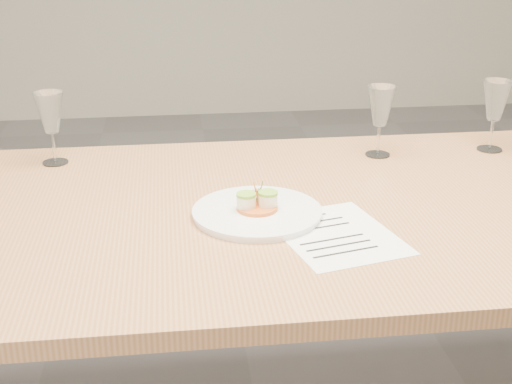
{
  "coord_description": "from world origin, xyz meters",
  "views": [
    {
      "loc": [
        -0.22,
        -1.5,
        1.4
      ],
      "look_at": [
        -0.03,
        -0.03,
        0.8
      ],
      "focal_mm": 50.0,
      "sensor_mm": 36.0,
      "label": 1
    }
  ],
  "objects": [
    {
      "name": "wine_glass_3",
      "position": [
        0.68,
        0.33,
        0.89
      ],
      "size": [
        0.08,
        0.08,
        0.2
      ],
      "color": "white",
      "rests_on": "dining_table"
    },
    {
      "name": "recipe_sheet",
      "position": [
        0.12,
        -0.17,
        0.75
      ],
      "size": [
        0.29,
        0.34,
        0.0
      ],
      "rotation": [
        0.0,
        0.0,
        0.24
      ],
      "color": "white",
      "rests_on": "dining_table"
    },
    {
      "name": "dining_table",
      "position": [
        0.0,
        0.0,
        0.68
      ],
      "size": [
        2.4,
        1.0,
        0.75
      ],
      "color": "#B37C4E",
      "rests_on": "ground"
    },
    {
      "name": "dinner_plate",
      "position": [
        -0.03,
        -0.05,
        0.76
      ],
      "size": [
        0.29,
        0.29,
        0.08
      ],
      "rotation": [
        0.0,
        0.0,
        -0.34
      ],
      "color": "white",
      "rests_on": "dining_table"
    },
    {
      "name": "wine_glass_2",
      "position": [
        0.35,
        0.32,
        0.89
      ],
      "size": [
        0.08,
        0.08,
        0.2
      ],
      "color": "white",
      "rests_on": "dining_table"
    },
    {
      "name": "wine_glass_1",
      "position": [
        -0.53,
        0.37,
        0.89
      ],
      "size": [
        0.08,
        0.08,
        0.2
      ],
      "color": "white",
      "rests_on": "dining_table"
    }
  ]
}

